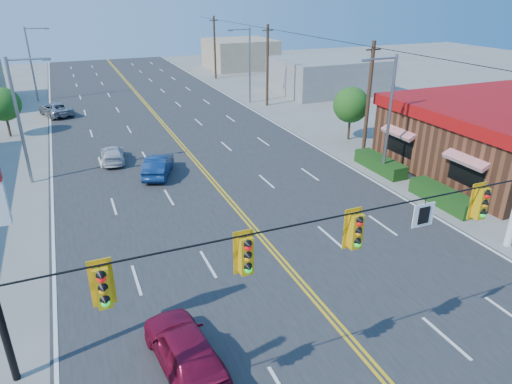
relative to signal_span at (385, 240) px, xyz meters
name	(u,v)px	position (x,y,z in m)	size (l,w,h in m)	color
ground	(371,365)	(0.12, 0.00, -4.89)	(160.00, 160.00, 0.00)	gray
road	(202,169)	(0.12, 20.00, -4.86)	(20.00, 120.00, 0.06)	#2D2D30
signal_span	(385,240)	(0.00, 0.00, 0.00)	(24.32, 0.34, 9.00)	#47301E
kfc	(510,135)	(20.02, 12.00, -2.51)	(16.30, 12.40, 4.70)	brown
streetlight_se	(387,111)	(10.91, 14.00, -0.37)	(2.55, 0.25, 8.00)	gray
streetlight_ne	(248,61)	(10.91, 38.00, -0.37)	(2.55, 0.25, 8.00)	gray
streetlight_sw	(21,115)	(-10.67, 22.00, -0.37)	(2.55, 0.25, 8.00)	gray
streetlight_nw	(33,60)	(-10.67, 48.00, -0.37)	(2.55, 0.25, 8.00)	gray
utility_pole_near	(368,101)	(12.32, 18.00, -0.69)	(0.28, 0.28, 8.40)	#47301E
utility_pole_mid	(267,66)	(12.32, 36.00, -0.69)	(0.28, 0.28, 8.40)	#47301E
utility_pole_far	(215,48)	(12.32, 54.00, -0.69)	(0.28, 0.28, 8.40)	#47301E
tree_kfc_rear	(351,105)	(13.62, 22.00, -1.95)	(2.94, 2.94, 4.41)	#47301E
tree_west	(3,104)	(-12.88, 34.00, -2.09)	(2.80, 2.80, 4.20)	#47301E
bld_east_mid	(327,75)	(22.12, 40.00, -2.89)	(12.00, 10.00, 4.00)	gray
bld_east_far	(240,54)	(19.12, 62.00, -2.69)	(10.00, 10.00, 4.40)	tan
car_magenta	(185,349)	(-5.67, 2.36, -4.13)	(1.78, 4.42, 1.50)	maroon
car_blue	(158,166)	(-2.92, 19.89, -4.19)	(1.47, 4.22, 1.39)	navy
car_white	(112,155)	(-5.47, 23.85, -4.31)	(1.61, 3.95, 1.15)	silver
car_silver	(56,109)	(-9.07, 39.98, -4.22)	(2.21, 4.79, 1.33)	#9C9DA1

